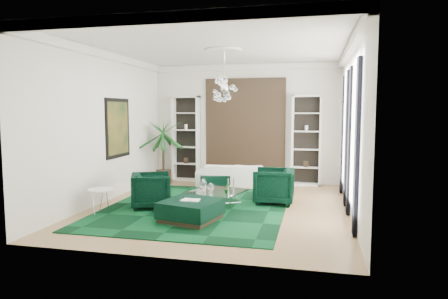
% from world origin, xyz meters
% --- Properties ---
extents(floor, '(6.00, 7.00, 0.02)m').
position_xyz_m(floor, '(0.00, 0.00, -0.01)').
color(floor, '#A68357').
rests_on(floor, ground).
extents(ceiling, '(6.00, 7.00, 0.02)m').
position_xyz_m(ceiling, '(0.00, 0.00, 3.81)').
color(ceiling, white).
rests_on(ceiling, ground).
extents(wall_back, '(6.00, 0.02, 3.80)m').
position_xyz_m(wall_back, '(0.00, 3.51, 1.90)').
color(wall_back, silver).
rests_on(wall_back, ground).
extents(wall_front, '(6.00, 0.02, 3.80)m').
position_xyz_m(wall_front, '(0.00, -3.51, 1.90)').
color(wall_front, silver).
rests_on(wall_front, ground).
extents(wall_left, '(0.02, 7.00, 3.80)m').
position_xyz_m(wall_left, '(-3.01, 0.00, 1.90)').
color(wall_left, silver).
rests_on(wall_left, ground).
extents(wall_right, '(0.02, 7.00, 3.80)m').
position_xyz_m(wall_right, '(3.01, 0.00, 1.90)').
color(wall_right, silver).
rests_on(wall_right, ground).
extents(crown_molding, '(6.00, 7.00, 0.18)m').
position_xyz_m(crown_molding, '(0.00, 0.00, 3.70)').
color(crown_molding, white).
rests_on(crown_molding, ceiling).
extents(ceiling_medallion, '(0.90, 0.90, 0.05)m').
position_xyz_m(ceiling_medallion, '(0.00, 0.30, 3.77)').
color(ceiling_medallion, white).
rests_on(ceiling_medallion, ceiling).
extents(tapestry, '(2.50, 0.06, 2.80)m').
position_xyz_m(tapestry, '(0.00, 3.46, 1.90)').
color(tapestry, black).
rests_on(tapestry, wall_back).
extents(shelving_left, '(0.90, 0.38, 2.80)m').
position_xyz_m(shelving_left, '(-1.95, 3.31, 1.40)').
color(shelving_left, white).
rests_on(shelving_left, floor).
extents(shelving_right, '(0.90, 0.38, 2.80)m').
position_xyz_m(shelving_right, '(1.95, 3.31, 1.40)').
color(shelving_right, white).
rests_on(shelving_right, floor).
extents(painting, '(0.04, 1.30, 1.60)m').
position_xyz_m(painting, '(-2.97, 0.60, 1.85)').
color(painting, black).
rests_on(painting, wall_left).
extents(window_near, '(0.03, 1.10, 2.90)m').
position_xyz_m(window_near, '(2.99, -0.90, 1.90)').
color(window_near, white).
rests_on(window_near, wall_right).
extents(curtain_near_a, '(0.07, 0.30, 3.25)m').
position_xyz_m(curtain_near_a, '(2.96, -1.68, 1.65)').
color(curtain_near_a, black).
rests_on(curtain_near_a, floor).
extents(curtain_near_b, '(0.07, 0.30, 3.25)m').
position_xyz_m(curtain_near_b, '(2.96, -0.12, 1.65)').
color(curtain_near_b, black).
rests_on(curtain_near_b, floor).
extents(window_far, '(0.03, 1.10, 2.90)m').
position_xyz_m(window_far, '(2.99, 1.50, 1.90)').
color(window_far, white).
rests_on(window_far, wall_right).
extents(curtain_far_a, '(0.07, 0.30, 3.25)m').
position_xyz_m(curtain_far_a, '(2.96, 0.72, 1.65)').
color(curtain_far_a, black).
rests_on(curtain_far_a, floor).
extents(curtain_far_b, '(0.07, 0.30, 3.25)m').
position_xyz_m(curtain_far_b, '(2.96, 2.28, 1.65)').
color(curtain_far_b, black).
rests_on(curtain_far_b, floor).
extents(rug, '(4.20, 5.00, 0.02)m').
position_xyz_m(rug, '(-0.53, -0.27, 0.01)').
color(rug, black).
rests_on(rug, floor).
extents(sofa, '(2.42, 1.19, 0.68)m').
position_xyz_m(sofa, '(-0.20, 2.73, 0.34)').
color(sofa, white).
rests_on(sofa, floor).
extents(armchair_left, '(1.20, 1.18, 0.84)m').
position_xyz_m(armchair_left, '(-1.59, -0.46, 0.42)').
color(armchair_left, black).
rests_on(armchair_left, floor).
extents(armchair_right, '(0.98, 0.96, 0.89)m').
position_xyz_m(armchair_right, '(1.23, 0.62, 0.44)').
color(armchair_right, black).
rests_on(armchair_right, floor).
extents(coffee_table, '(1.44, 1.44, 0.40)m').
position_xyz_m(coffee_table, '(-0.05, -0.10, 0.20)').
color(coffee_table, white).
rests_on(coffee_table, floor).
extents(ottoman_side, '(1.13, 1.13, 0.38)m').
position_xyz_m(ottoman_side, '(-0.79, 2.45, 0.19)').
color(ottoman_side, black).
rests_on(ottoman_side, floor).
extents(ottoman_front, '(1.32, 1.32, 0.44)m').
position_xyz_m(ottoman_front, '(-0.31, -1.37, 0.22)').
color(ottoman_front, black).
rests_on(ottoman_front, floor).
extents(book, '(0.40, 0.26, 0.03)m').
position_xyz_m(book, '(-0.31, -1.37, 0.45)').
color(book, white).
rests_on(book, ottoman_front).
extents(side_table, '(0.61, 0.61, 0.55)m').
position_xyz_m(side_table, '(-2.46, -1.27, 0.28)').
color(side_table, white).
rests_on(side_table, floor).
extents(palm, '(1.86, 1.86, 2.62)m').
position_xyz_m(palm, '(-2.47, 2.58, 1.31)').
color(palm, '#154F1B').
rests_on(palm, floor).
extents(chandelier, '(0.85, 0.85, 0.70)m').
position_xyz_m(chandelier, '(0.05, 0.24, 2.85)').
color(chandelier, white).
rests_on(chandelier, ceiling).
extents(table_plant, '(0.15, 0.14, 0.23)m').
position_xyz_m(table_plant, '(0.24, -0.34, 0.51)').
color(table_plant, '#154F1B').
rests_on(table_plant, coffee_table).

